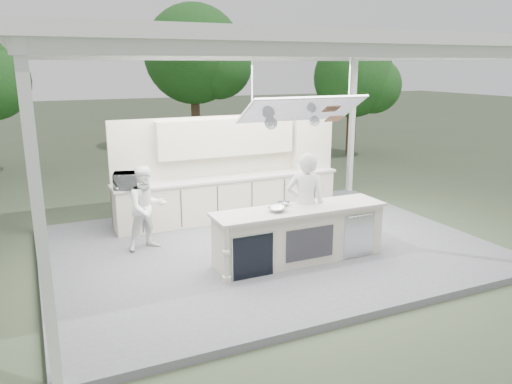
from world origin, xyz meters
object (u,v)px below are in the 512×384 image
demo_island (299,234)px  sous_chef (147,208)px  head_chef (305,205)px  back_counter (229,197)px

demo_island → sous_chef: (-2.25, 1.68, 0.31)m
demo_island → head_chef: head_chef is taller
demo_island → back_counter: 2.82m
back_counter → demo_island: bearing=-86.4°
demo_island → sous_chef: size_ratio=1.99×
head_chef → sous_chef: head_chef is taller
head_chef → sous_chef: size_ratio=1.19×
back_counter → sous_chef: (-2.07, -1.14, 0.30)m
head_chef → sous_chef: 2.90m
demo_island → head_chef: bearing=41.4°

